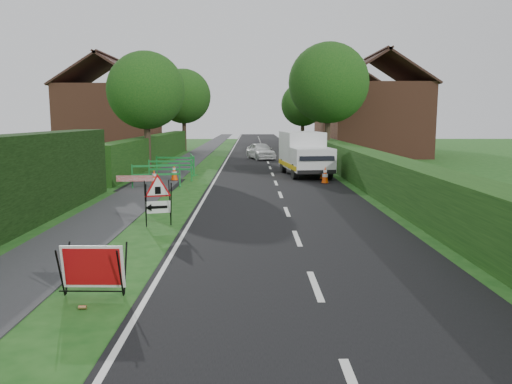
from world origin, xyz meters
name	(u,v)px	position (x,y,z in m)	size (l,w,h in m)	color
ground	(190,250)	(0.00, 0.00, 0.00)	(120.00, 120.00, 0.00)	#194A15
road_surface	(263,150)	(2.50, 35.00, 0.00)	(6.00, 90.00, 0.02)	black
footpath	(204,150)	(-3.00, 35.00, 0.01)	(2.00, 90.00, 0.02)	#2D2D30
hedge_west_far	(155,163)	(-5.00, 22.00, 0.00)	(1.00, 24.00, 1.80)	#14380F
hedge_east	(345,173)	(6.50, 16.00, 0.00)	(1.20, 50.00, 1.50)	#14380F
house_west	(111,118)	(-10.00, 30.00, 2.90)	(7.50, 7.40, 7.88)	brown
house_east_a	(375,119)	(11.00, 28.00, 2.90)	(7.50, 7.40, 7.88)	brown
house_east_b	(352,118)	(12.00, 42.00, 2.90)	(7.50, 7.40, 7.88)	brown
tree_nw	(146,91)	(-4.60, 18.00, 4.48)	(4.40, 4.40, 6.70)	#2D2116
tree_ne	(328,83)	(6.40, 22.00, 5.17)	(5.20, 5.20, 7.79)	#2D2116
tree_fw	(184,96)	(-4.60, 34.00, 4.83)	(4.80, 4.80, 7.24)	#2D2116
tree_fe	(303,105)	(6.40, 38.00, 4.22)	(4.20, 4.20, 6.33)	#2D2116
red_rect_sign	(93,268)	(-1.24, -2.95, 0.50)	(1.04, 0.64, 0.87)	black
triangle_sign	(156,196)	(-1.19, 2.40, 0.85)	(1.03, 1.03, 1.22)	black
works_van	(304,153)	(4.12, 14.67, 1.18)	(2.47, 5.06, 2.22)	silver
traffic_cone_0	(325,175)	(4.71, 11.39, 0.39)	(0.38, 0.38, 0.79)	black
traffic_cone_1	(323,171)	(4.86, 12.96, 0.39)	(0.38, 0.38, 0.79)	black
traffic_cone_2	(315,167)	(4.71, 15.03, 0.39)	(0.38, 0.38, 0.79)	black
traffic_cone_3	(154,179)	(-2.72, 10.02, 0.39)	(0.38, 0.38, 0.79)	black
traffic_cone_4	(174,173)	(-2.26, 12.51, 0.39)	(0.38, 0.38, 0.79)	black
ped_barrier_0	(156,173)	(-2.69, 10.31, 0.63)	(2.08, 0.83, 1.00)	#167C2F
ped_barrier_1	(170,168)	(-2.43, 12.48, 0.63)	(2.06, 0.35, 1.00)	#167C2F
ped_barrier_2	(175,163)	(-2.54, 14.64, 0.63)	(2.09, 0.78, 1.00)	#167C2F
ped_barrier_3	(192,162)	(-1.77, 15.70, 0.63)	(0.75, 2.09, 1.00)	#167C2F
redwhite_plank	(135,189)	(-3.48, 9.73, 0.00)	(1.50, 0.04, 0.25)	red
litter_can	(83,309)	(-1.25, -3.51, 0.00)	(0.07, 0.07, 0.12)	#BF7F4C
hatchback_car	(261,151)	(2.06, 24.82, 0.60)	(1.42, 3.53, 1.20)	white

